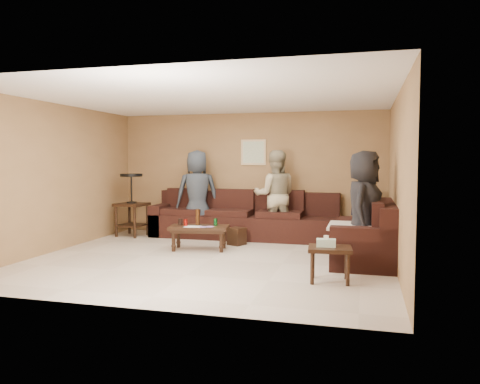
# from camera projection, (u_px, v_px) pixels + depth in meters

# --- Properties ---
(room) EXTENTS (5.60, 5.50, 2.50)m
(room) POSITION_uv_depth(u_px,v_px,m) (210.00, 152.00, 7.17)
(room) COLOR beige
(room) RESTS_ON ground
(sectional_sofa) EXTENTS (4.65, 2.90, 0.97)m
(sectional_sofa) POSITION_uv_depth(u_px,v_px,m) (279.00, 227.00, 8.52)
(sectional_sofa) COLOR black
(sectional_sofa) RESTS_ON ground
(coffee_table) EXTENTS (1.06, 0.66, 0.70)m
(coffee_table) POSITION_uv_depth(u_px,v_px,m) (199.00, 229.00, 8.03)
(coffee_table) COLOR black
(coffee_table) RESTS_ON ground
(end_table_left) EXTENTS (0.62, 0.62, 1.27)m
(end_table_left) POSITION_uv_depth(u_px,v_px,m) (132.00, 203.00, 9.47)
(end_table_left) COLOR black
(end_table_left) RESTS_ON ground
(side_table_right) EXTENTS (0.58, 0.49, 0.59)m
(side_table_right) POSITION_uv_depth(u_px,v_px,m) (329.00, 251.00, 5.93)
(side_table_right) COLOR black
(side_table_right) RESTS_ON ground
(waste_bin) EXTENTS (0.34, 0.34, 0.31)m
(waste_bin) POSITION_uv_depth(u_px,v_px,m) (237.00, 236.00, 8.51)
(waste_bin) COLOR black
(waste_bin) RESTS_ON ground
(wall_art) EXTENTS (0.52, 0.04, 0.52)m
(wall_art) POSITION_uv_depth(u_px,v_px,m) (253.00, 152.00, 9.53)
(wall_art) COLOR tan
(wall_art) RESTS_ON ground
(person_left) EXTENTS (1.00, 0.85, 1.74)m
(person_left) POSITION_uv_depth(u_px,v_px,m) (197.00, 193.00, 9.40)
(person_left) COLOR #2E3540
(person_left) RESTS_ON ground
(person_middle) EXTENTS (0.96, 0.82, 1.73)m
(person_middle) POSITION_uv_depth(u_px,v_px,m) (275.00, 195.00, 8.98)
(person_middle) COLOR tan
(person_middle) RESTS_ON ground
(person_right) EXTENTS (0.69, 0.92, 1.69)m
(person_right) POSITION_uv_depth(u_px,v_px,m) (364.00, 208.00, 6.86)
(person_right) COLOR black
(person_right) RESTS_ON ground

